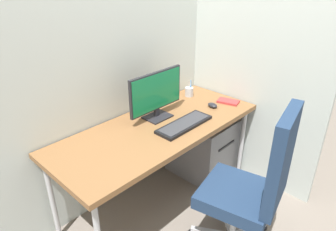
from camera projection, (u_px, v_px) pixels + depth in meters
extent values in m
plane|color=slate|center=(160.00, 201.00, 2.62)|extent=(8.00, 8.00, 0.00)
cube|color=#B7C1BC|center=(121.00, 28.00, 2.22)|extent=(2.57, 0.04, 2.80)
cube|color=#B7C1BC|center=(245.00, 21.00, 2.48)|extent=(0.04, 1.58, 2.80)
cube|color=brown|center=(159.00, 128.00, 2.30)|extent=(1.67, 0.68, 0.04)
cylinder|color=#B2B5BA|center=(242.00, 144.00, 2.79)|extent=(0.04, 0.04, 0.70)
cylinder|color=#B2B5BA|center=(52.00, 200.00, 2.14)|extent=(0.04, 0.04, 0.70)
cylinder|color=#B2B5BA|center=(194.00, 123.00, 3.14)|extent=(0.04, 0.04, 0.70)
sphere|color=black|center=(264.00, 227.00, 2.33)|extent=(0.05, 0.05, 0.05)
cube|color=#B2B5BA|center=(249.00, 230.00, 2.26)|extent=(0.29, 0.15, 0.03)
sphere|color=black|center=(221.00, 210.00, 2.49)|extent=(0.05, 0.05, 0.05)
cube|color=#B2B5BA|center=(226.00, 220.00, 2.34)|extent=(0.22, 0.25, 0.03)
cylinder|color=#B2B5BA|center=(234.00, 218.00, 2.13)|extent=(0.04, 0.04, 0.32)
cube|color=navy|center=(237.00, 195.00, 2.04)|extent=(0.54, 0.55, 0.09)
cube|color=navy|center=(281.00, 161.00, 1.77)|extent=(0.41, 0.16, 0.63)
cube|color=slate|center=(202.00, 145.00, 2.90)|extent=(0.46, 0.53, 0.56)
cube|color=#262628|center=(227.00, 146.00, 2.68)|extent=(0.23, 0.01, 0.02)
cube|color=black|center=(158.00, 117.00, 2.41)|extent=(0.20, 0.16, 0.01)
cube|color=black|center=(157.00, 112.00, 2.40)|extent=(0.04, 0.02, 0.07)
cube|color=black|center=(156.00, 91.00, 2.32)|extent=(0.51, 0.02, 0.30)
cube|color=#14723F|center=(157.00, 92.00, 2.32)|extent=(0.49, 0.01, 0.28)
cube|color=black|center=(184.00, 124.00, 2.29)|extent=(0.48, 0.17, 0.02)
cube|color=#333338|center=(184.00, 123.00, 2.28)|extent=(0.44, 0.14, 0.00)
ellipsoid|color=black|center=(213.00, 105.00, 2.57)|extent=(0.07, 0.10, 0.04)
cylinder|color=#B2B5BA|center=(189.00, 92.00, 2.78)|extent=(0.07, 0.07, 0.08)
cylinder|color=silver|center=(189.00, 86.00, 2.75)|extent=(0.03, 0.01, 0.11)
cylinder|color=silver|center=(190.00, 86.00, 2.76)|extent=(0.03, 0.01, 0.11)
torus|color=purple|center=(189.00, 91.00, 2.78)|extent=(0.03, 0.04, 0.01)
cylinder|color=#337FD8|center=(191.00, 87.00, 2.77)|extent=(0.01, 0.01, 0.12)
cube|color=#B23333|center=(228.00, 101.00, 2.67)|extent=(0.15, 0.20, 0.02)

